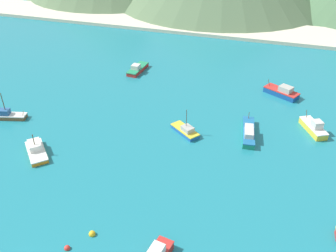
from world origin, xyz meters
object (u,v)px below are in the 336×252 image
object	(u,v)px
fishing_boat_4	(185,130)
buoy_1	(92,234)
buoy_0	(67,248)
fishing_boat_5	(282,92)
fishing_boat_11	(249,132)
fishing_boat_8	(314,127)
fishing_boat_3	(8,115)
fishing_boat_10	(137,69)
fishing_boat_0	(36,150)

from	to	relation	value
fishing_boat_4	buoy_1	bearing A→B (deg)	-101.50
buoy_1	buoy_0	bearing A→B (deg)	-123.54
fishing_boat_5	buoy_1	distance (m)	59.82
fishing_boat_5	fishing_boat_11	bearing A→B (deg)	-105.83
fishing_boat_4	buoy_1	xyz separation A→B (m)	(-6.20, -30.47, -0.53)
buoy_1	fishing_boat_8	bearing A→B (deg)	50.76
fishing_boat_3	fishing_boat_10	world-z (taller)	fishing_boat_3
fishing_boat_4	fishing_boat_5	size ratio (longest dim) A/B	0.78
fishing_boat_3	fishing_boat_4	size ratio (longest dim) A/B	1.16
fishing_boat_8	fishing_boat_11	xyz separation A→B (m)	(-13.12, -5.84, -0.11)
fishing_boat_4	fishing_boat_8	size ratio (longest dim) A/B	0.88
buoy_0	buoy_1	xyz separation A→B (m)	(2.24, 3.37, 0.03)
fishing_boat_0	fishing_boat_4	xyz separation A→B (m)	(26.09, 15.71, -0.10)
fishing_boat_5	fishing_boat_8	xyz separation A→B (m)	(7.23, -14.91, -0.00)
fishing_boat_8	buoy_0	xyz separation A→B (m)	(-34.45, -42.82, -0.87)
fishing_boat_11	buoy_1	size ratio (longest dim) A/B	10.85
fishing_boat_0	fishing_boat_11	bearing A→B (deg)	25.79
fishing_boat_5	fishing_boat_10	xyz separation A→B (m)	(-40.28, 2.62, -0.20)
fishing_boat_5	fishing_boat_3	bearing A→B (deg)	-152.88
fishing_boat_10	fishing_boat_11	size ratio (longest dim) A/B	0.84
fishing_boat_10	fishing_boat_11	bearing A→B (deg)	-34.18
fishing_boat_4	fishing_boat_5	world-z (taller)	fishing_boat_4
fishing_boat_4	fishing_boat_11	xyz separation A→B (m)	(12.90, 3.13, 0.20)
fishing_boat_5	fishing_boat_8	bearing A→B (deg)	-64.12
fishing_boat_3	buoy_0	xyz separation A→B (m)	(31.72, -27.53, -0.66)
fishing_boat_0	fishing_boat_4	distance (m)	30.46
fishing_boat_8	fishing_boat_10	bearing A→B (deg)	159.76
fishing_boat_5	fishing_boat_11	world-z (taller)	fishing_boat_5
fishing_boat_4	fishing_boat_10	xyz separation A→B (m)	(-21.50, 26.50, 0.11)
fishing_boat_3	fishing_boat_5	size ratio (longest dim) A/B	0.90
fishing_boat_10	buoy_1	distance (m)	58.99
fishing_boat_0	buoy_1	xyz separation A→B (m)	(19.89, -14.76, -0.63)
buoy_0	fishing_boat_0	bearing A→B (deg)	134.23
fishing_boat_0	fishing_boat_11	xyz separation A→B (m)	(38.99, 18.84, 0.09)
buoy_1	fishing_boat_0	bearing A→B (deg)	143.41
fishing_boat_0	buoy_0	size ratio (longest dim) A/B	9.19
fishing_boat_3	fishing_boat_10	bearing A→B (deg)	60.38
fishing_boat_11	fishing_boat_5	bearing A→B (deg)	74.17
fishing_boat_0	fishing_boat_10	distance (m)	42.45
fishing_boat_4	fishing_boat_10	distance (m)	34.12
fishing_boat_5	fishing_boat_4	bearing A→B (deg)	-128.18
fishing_boat_8	buoy_0	bearing A→B (deg)	-128.82
fishing_boat_10	buoy_0	size ratio (longest dim) A/B	10.82
fishing_boat_10	fishing_boat_11	world-z (taller)	fishing_boat_11
fishing_boat_4	fishing_boat_3	bearing A→B (deg)	-171.07
fishing_boat_10	buoy_0	distance (m)	61.74
fishing_boat_5	fishing_boat_8	size ratio (longest dim) A/B	1.14
fishing_boat_4	buoy_0	bearing A→B (deg)	-104.00
fishing_boat_5	fishing_boat_11	size ratio (longest dim) A/B	0.83
fishing_boat_5	buoy_0	size ratio (longest dim) A/B	10.72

